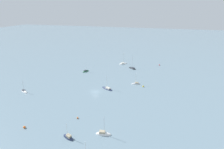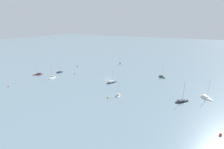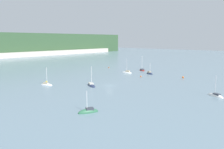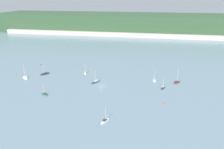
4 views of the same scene
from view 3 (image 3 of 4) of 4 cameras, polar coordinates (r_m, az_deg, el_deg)
The scene contains 12 objects.
ground_plane at distance 84.22m, azimuth -0.67°, elevation -2.89°, with size 600.00×600.00×0.00m, color slate.
sailboat_0 at distance 115.65m, azimuth 3.95°, elevation 0.47°, with size 2.52×5.67×8.13m.
sailboat_1 at distance 88.67m, azimuth -16.73°, elevation -2.60°, with size 3.19×5.37×7.68m.
sailboat_2 at distance 125.81m, azimuth 7.87°, elevation 1.11°, with size 5.77×6.44×9.05m.
sailboat_3 at distance 113.47m, azimuth 9.80°, elevation 0.19°, with size 3.26×4.99×6.62m.
sailboat_4 at distance 84.18m, azimuth -5.43°, elevation -2.87°, with size 5.25×7.58×8.18m.
sailboat_5 at distance 75.75m, azimuth 25.41°, elevation -5.12°, with size 3.94×5.90×7.39m.
sailboat_8 at distance 54.22m, azimuth -6.23°, elevation -9.77°, with size 5.32×3.79×6.43m.
mooring_buoy_0 at distance 93.75m, azimuth -16.72°, elevation -1.81°, with size 0.75×0.75×0.75m.
mooring_buoy_1 at distance 103.46m, azimuth 7.54°, elevation -0.51°, with size 0.65×0.65×0.65m.
mooring_buoy_3 at distance 135.66m, azimuth -0.84°, elevation 1.86°, with size 0.61×0.61×0.61m.
mooring_buoy_4 at distance 105.09m, azimuth 18.07°, elevation -0.68°, with size 0.87×0.87×0.87m.
Camera 3 is at (-61.18, -55.11, 17.67)m, focal length 35.00 mm.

